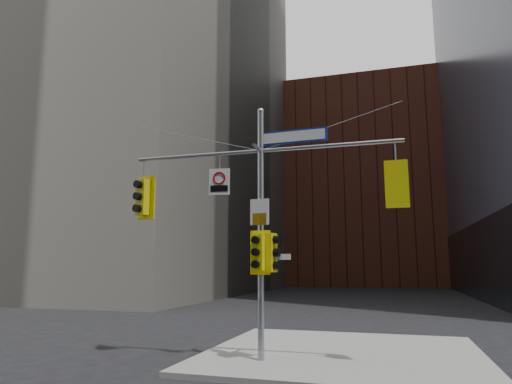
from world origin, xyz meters
The scene contains 13 objects.
ground centered at (0.00, 0.00, 0.00)m, with size 160.00×160.00×0.00m, color black.
sidewalk_corner centered at (2.00, 4.00, 0.07)m, with size 8.00×8.00×0.15m, color gray.
brick_midrise centered at (0.00, 58.00, 14.00)m, with size 26.00×20.00×28.00m, color brown.
signal_assembly centered at (0.00, 1.99, 4.42)m, with size 8.00×0.80×7.30m.
traffic_light_west_arm centered at (-3.84, 2.01, 4.80)m, with size 0.65×0.61×1.39m.
traffic_light_east_arm centered at (3.75, 1.99, 4.80)m, with size 0.60×0.48×1.26m.
traffic_light_pole_side centered at (0.32, 1.99, 3.05)m, with size 0.47×0.40×1.08m.
traffic_light_pole_front centered at (0.00, 1.73, 3.05)m, with size 0.59×0.49×1.23m.
street_sign_blade centered at (0.96, 2.00, 6.35)m, with size 1.99×0.12×0.39m.
regulatory_sign_arm centered at (-1.27, 1.97, 5.18)m, with size 0.63×0.12×0.79m.
regulatory_sign_pole centered at (0.00, 1.88, 4.18)m, with size 0.56×0.09×0.74m.
street_blade_ew centered at (0.45, 2.00, 2.93)m, with size 0.81×0.07×0.16m.
street_blade_ns centered at (0.00, 2.45, 2.90)m, with size 0.03×0.80×0.16m.
Camera 1 is at (3.58, -10.43, 2.69)m, focal length 32.00 mm.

